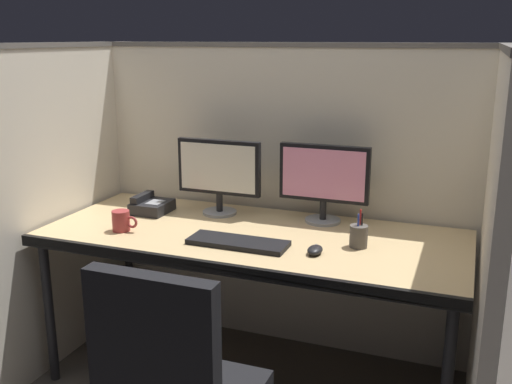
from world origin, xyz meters
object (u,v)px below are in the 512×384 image
Objects in this scene: monitor_right at (324,178)px; monitor_left at (219,172)px; keyboard_main at (239,243)px; pen_cup at (359,236)px; desk at (251,244)px; computer_mouse at (315,250)px; coffee_mug at (122,221)px; desk_phone at (151,206)px.

monitor_left is at bearing -174.36° from monitor_right.
monitor_left is 1.00× the size of keyboard_main.
desk is at bearing -179.72° from pen_cup.
computer_mouse is at bearing -32.32° from monitor_left.
keyboard_main is 4.48× the size of computer_mouse.
monitor_right reaches higher than coffee_mug.
pen_cup is 1.07m from coffee_mug.
coffee_mug is at bearing -178.32° from computer_mouse.
keyboard_main is at bearing -26.00° from desk_phone.
computer_mouse is at bearing 2.14° from keyboard_main.
monitor_left reaches higher than desk_phone.
monitor_right is at bearing 100.40° from computer_mouse.
computer_mouse is 0.97m from desk_phone.
computer_mouse is 0.21m from pen_cup.
coffee_mug is at bearing -170.79° from pen_cup.
desk is 0.49m from pen_cup.
keyboard_main is at bearing -119.86° from monitor_right.
computer_mouse is at bearing -79.60° from monitor_right.
desk is at bearing 157.08° from computer_mouse.
desk is 0.44m from monitor_left.
keyboard_main is 3.41× the size of coffee_mug.
pen_cup reaches higher than desk.
keyboard_main is at bearing 1.42° from coffee_mug.
monitor_left reaches higher than desk.
pen_cup is 0.85× the size of desk_phone.
desk is 0.47m from monitor_right.
monitor_left is 2.26× the size of desk_phone.
coffee_mug is 0.66× the size of desk_phone.
pen_cup reaches higher than computer_mouse.
keyboard_main is at bearing -55.82° from monitor_left.
pen_cup is at bearing 0.28° from desk.
monitor_right is at bearing 5.64° from monitor_left.
desk_phone is (-0.93, 0.28, 0.02)m from computer_mouse.
desk_phone reaches higher than desk.
desk_phone is (-0.85, -0.15, -0.18)m from monitor_right.
monitor_right is at bearing 48.22° from desk.
pen_cup is at bearing -7.15° from desk_phone.
coffee_mug is (-0.90, -0.03, 0.03)m from computer_mouse.
computer_mouse reaches higher than desk.
monitor_left is at bearing 52.85° from coffee_mug.
computer_mouse is (0.34, -0.14, 0.07)m from desk.
monitor_left reaches higher than keyboard_main.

